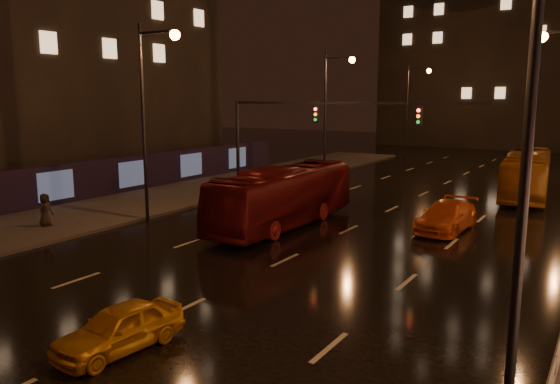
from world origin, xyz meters
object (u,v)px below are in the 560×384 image
pedestrian_c (45,210)px  bus_red (284,196)px  bus_curb (527,174)px  taxi_near (119,328)px  taxi_far (447,216)px

pedestrian_c → bus_red: bearing=-67.6°
bus_curb → pedestrian_c: size_ratio=6.63×
bus_red → taxi_near: bus_red is taller
taxi_far → pedestrian_c: (-16.82, -10.14, 0.26)m
taxi_far → pedestrian_c: 19.64m
bus_red → taxi_near: 14.56m
bus_curb → taxi_near: size_ratio=3.10×
taxi_far → pedestrian_c: size_ratio=2.99×
bus_red → taxi_near: bearing=-76.3°
pedestrian_c → taxi_near: bearing=-131.9°
taxi_near → bus_red: bearing=110.9°
taxi_near → pedestrian_c: pedestrian_c is taller
bus_red → bus_curb: size_ratio=1.00×
bus_curb → taxi_near: (-5.50, -29.23, -0.91)m
bus_curb → taxi_near: 29.76m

